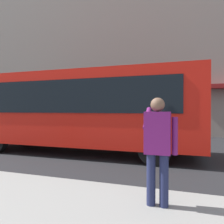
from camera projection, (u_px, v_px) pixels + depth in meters
name	position (u px, v px, depth m)	size (l,w,h in m)	color
ground_plane	(146.00, 156.00, 7.63)	(60.00, 60.00, 0.00)	#232326
building_facade_far	(162.00, 44.00, 14.02)	(28.00, 1.55, 12.00)	gray
red_bus	(79.00, 109.00, 8.24)	(9.05, 2.54, 3.08)	red
pedestrian_photographer	(158.00, 143.00, 3.34)	(0.53, 0.52, 1.70)	#1E2347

